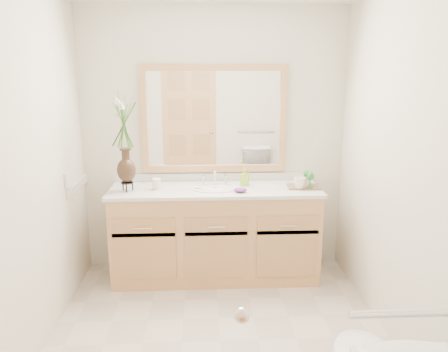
{
  "coord_description": "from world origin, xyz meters",
  "views": [
    {
      "loc": [
        -0.11,
        -2.68,
        1.82
      ],
      "look_at": [
        0.06,
        0.65,
        1.02
      ],
      "focal_mm": 35.0,
      "sensor_mm": 36.0,
      "label": 1
    }
  ],
  "objects": [
    {
      "name": "vanity",
      "position": [
        0.0,
        1.01,
        0.4
      ],
      "size": [
        1.8,
        0.55,
        0.8
      ],
      "color": "tan",
      "rests_on": "floor"
    },
    {
      "name": "sink",
      "position": [
        0.0,
        1.0,
        0.78
      ],
      "size": [
        0.38,
        0.34,
        0.23
      ],
      "color": "white",
      "rests_on": "counter"
    },
    {
      "name": "wall_left",
      "position": [
        -1.2,
        0.0,
        1.2
      ],
      "size": [
        0.02,
        2.6,
        2.4
      ],
      "primitive_type": "cube",
      "color": "silver",
      "rests_on": "floor"
    },
    {
      "name": "grab_bar",
      "position": [
        0.7,
        -1.27,
        0.95
      ],
      "size": [
        0.55,
        0.03,
        0.03
      ],
      "primitive_type": "cylinder",
      "rotation": [
        0.0,
        1.57,
        0.0
      ],
      "color": "silver",
      "rests_on": "wall_front"
    },
    {
      "name": "wall_back",
      "position": [
        0.0,
        1.3,
        1.2
      ],
      "size": [
        2.4,
        0.02,
        2.4
      ],
      "primitive_type": "cube",
      "color": "silver",
      "rests_on": "floor"
    },
    {
      "name": "soap_bottle",
      "position": [
        0.27,
        1.09,
        0.9
      ],
      "size": [
        0.08,
        0.08,
        0.14
      ],
      "primitive_type": "imported",
      "rotation": [
        0.0,
        0.0,
        -0.34
      ],
      "color": "#98CB2F",
      "rests_on": "counter"
    },
    {
      "name": "counter",
      "position": [
        0.0,
        1.01,
        0.82
      ],
      "size": [
        1.84,
        0.57,
        0.03
      ],
      "primitive_type": "cube",
      "color": "silver",
      "rests_on": "vanity"
    },
    {
      "name": "mug_left",
      "position": [
        0.72,
        0.93,
        0.89
      ],
      "size": [
        0.11,
        0.11,
        0.1
      ],
      "primitive_type": "imported",
      "rotation": [
        0.0,
        0.0,
        0.14
      ],
      "color": "white",
      "rests_on": "tray"
    },
    {
      "name": "wall_front",
      "position": [
        0.0,
        -1.3,
        1.2
      ],
      "size": [
        2.4,
        0.02,
        2.4
      ],
      "primitive_type": "cube",
      "color": "silver",
      "rests_on": "floor"
    },
    {
      "name": "floor",
      "position": [
        0.0,
        0.0,
        0.0
      ],
      "size": [
        2.6,
        2.6,
        0.0
      ],
      "primitive_type": "plane",
      "color": "beige",
      "rests_on": "ground"
    },
    {
      "name": "tumbler",
      "position": [
        -0.51,
        1.0,
        0.88
      ],
      "size": [
        0.07,
        0.07,
        0.09
      ],
      "primitive_type": "cylinder",
      "color": "white",
      "rests_on": "counter"
    },
    {
      "name": "purple_dish",
      "position": [
        0.21,
        0.86,
        0.85
      ],
      "size": [
        0.12,
        0.1,
        0.04
      ],
      "primitive_type": "ellipsoid",
      "rotation": [
        0.0,
        0.0,
        -0.14
      ],
      "color": "#5C2267",
      "rests_on": "counter"
    },
    {
      "name": "tray",
      "position": [
        0.78,
        0.99,
        0.84
      ],
      "size": [
        0.29,
        0.21,
        0.01
      ],
      "primitive_type": "cube",
      "rotation": [
        0.0,
        0.0,
        -0.07
      ],
      "color": "brown",
      "rests_on": "counter"
    },
    {
      "name": "goblet_front",
      "position": [
        0.82,
        0.94,
        0.94
      ],
      "size": [
        0.06,
        0.06,
        0.14
      ],
      "color": "#277730",
      "rests_on": "tray"
    },
    {
      "name": "soap_dish",
      "position": [
        -0.15,
        0.95,
        0.84
      ],
      "size": [
        0.09,
        0.09,
        0.03
      ],
      "color": "white",
      "rests_on": "counter"
    },
    {
      "name": "flower_vase",
      "position": [
        -0.75,
        0.95,
        1.35
      ],
      "size": [
        0.19,
        0.19,
        0.76
      ],
      "rotation": [
        0.0,
        0.0,
        -0.21
      ],
      "color": "black",
      "rests_on": "counter"
    },
    {
      "name": "mug_right",
      "position": [
        0.8,
        1.02,
        0.89
      ],
      "size": [
        0.12,
        0.12,
        0.09
      ],
      "primitive_type": "imported",
      "rotation": [
        0.0,
        0.0,
        0.67
      ],
      "color": "white",
      "rests_on": "tray"
    },
    {
      "name": "mirror",
      "position": [
        0.0,
        1.28,
        1.41
      ],
      "size": [
        1.32,
        0.04,
        0.97
      ],
      "color": "white",
      "rests_on": "wall_back"
    },
    {
      "name": "switch_plate",
      "position": [
        -1.19,
        0.76,
        0.98
      ],
      "size": [
        0.02,
        0.12,
        0.12
      ],
      "primitive_type": "cube",
      "color": "white",
      "rests_on": "wall_left"
    },
    {
      "name": "door",
      "position": [
        -0.3,
        -1.29,
        1.0
      ],
      "size": [
        0.8,
        0.03,
        2.0
      ],
      "primitive_type": "cube",
      "color": "tan",
      "rests_on": "floor"
    },
    {
      "name": "wall_right",
      "position": [
        1.2,
        0.0,
        1.2
      ],
      "size": [
        0.02,
        2.6,
        2.4
      ],
      "primitive_type": "cube",
      "color": "silver",
      "rests_on": "floor"
    },
    {
      "name": "goblet_back",
      "position": [
        0.82,
        1.05,
        0.93
      ],
      "size": [
        0.06,
        0.06,
        0.13
      ],
      "color": "#277730",
      "rests_on": "tray"
    }
  ]
}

